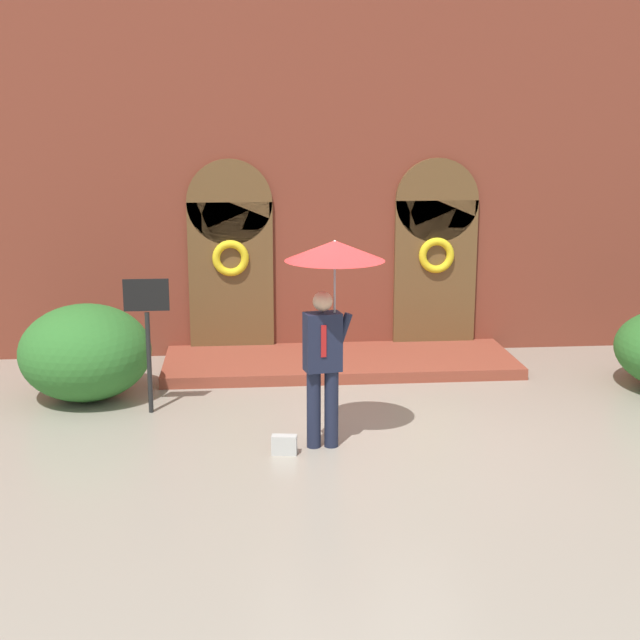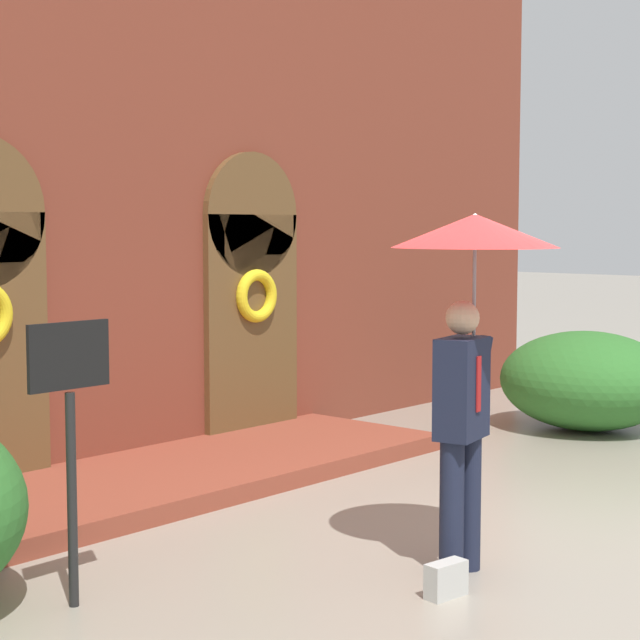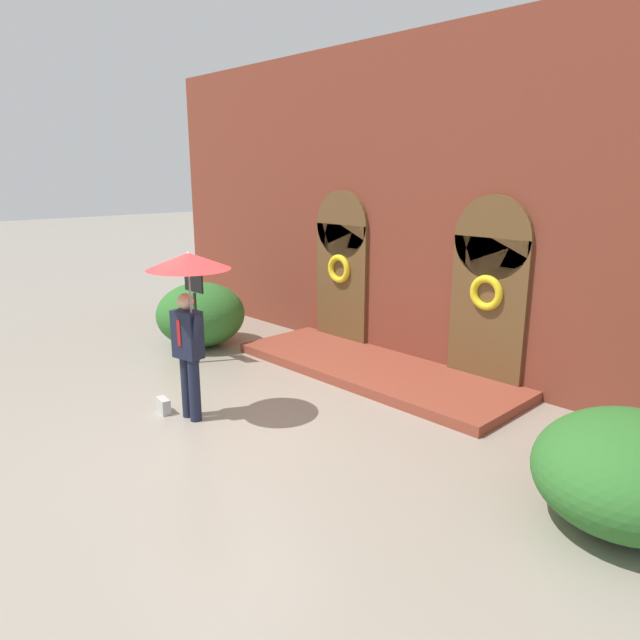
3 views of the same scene
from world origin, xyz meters
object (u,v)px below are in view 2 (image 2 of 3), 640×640
at_px(person_with_umbrella, 471,283).
at_px(handbag, 446,579).
at_px(shrub_right, 587,380).
at_px(sign_post, 70,415).

xyz_separation_m(person_with_umbrella, handbag, (-0.54, -0.20, -1.80)).
xyz_separation_m(handbag, shrub_right, (5.56, 1.95, 0.44)).
bearing_deg(handbag, shrub_right, 27.71).
height_order(handbag, shrub_right, shrub_right).
bearing_deg(person_with_umbrella, handbag, -159.82).
relative_size(person_with_umbrella, sign_post, 1.37).
relative_size(person_with_umbrella, shrub_right, 1.20).
distance_m(sign_post, shrub_right, 7.21).
bearing_deg(shrub_right, person_with_umbrella, -160.71).
height_order(person_with_umbrella, sign_post, person_with_umbrella).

